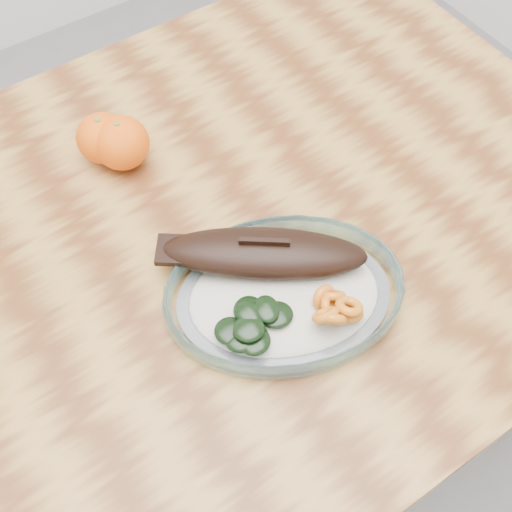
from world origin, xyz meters
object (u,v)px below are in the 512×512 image
at_px(dining_table, 194,283).
at_px(plated_meal, 283,290).
at_px(orange_right, 122,143).
at_px(orange_left, 103,138).

xyz_separation_m(dining_table, plated_meal, (0.05, -0.13, 0.12)).
bearing_deg(orange_right, orange_left, 124.31).
bearing_deg(orange_left, orange_right, -55.69).
distance_m(dining_table, orange_right, 0.21).
distance_m(dining_table, plated_meal, 0.19).
relative_size(dining_table, orange_right, 15.90).
xyz_separation_m(plated_meal, orange_left, (-0.07, 0.32, 0.02)).
height_order(plated_meal, orange_left, plated_meal).
xyz_separation_m(dining_table, orange_right, (-0.00, 0.17, 0.14)).
bearing_deg(plated_meal, orange_right, 124.44).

